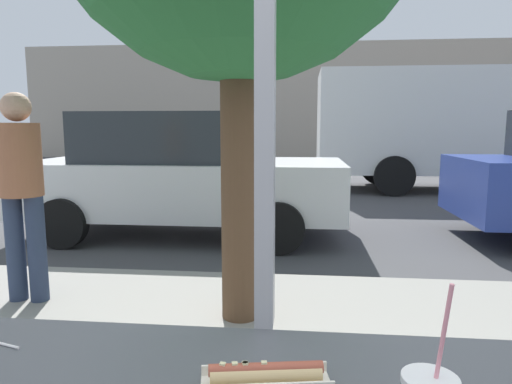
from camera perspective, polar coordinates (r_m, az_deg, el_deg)
name	(u,v)px	position (r m, az deg, el deg)	size (l,w,h in m)	color
ground_plane	(296,203)	(9.23, 5.08, -1.39)	(60.00, 60.00, 0.00)	#424244
sidewalk_strip	(284,356)	(3.06, 3.51, -19.94)	(16.00, 2.80, 0.15)	gray
building_facade_far	(300,102)	(23.12, 5.61, 11.24)	(28.00, 1.20, 5.60)	#A89E8E
hotdog_tray_near	(266,375)	(1.01, 1.25, -22.09)	(0.28, 0.13, 0.05)	silver
parked_car_white	(182,173)	(6.50, -9.28, 2.32)	(4.40, 2.05, 1.72)	silver
box_truck	(461,125)	(12.00, 24.42, 7.64)	(7.03, 2.44, 2.85)	silver
pedestrian	(21,184)	(3.93, -27.46, 0.91)	(0.32, 0.32, 1.63)	#2B3750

